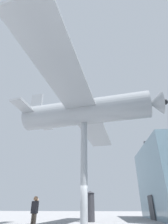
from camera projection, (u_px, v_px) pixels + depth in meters
support_pylon_central at (84, 170)px, 12.28m from camera, size 0.49×0.49×7.11m
suspended_airplane at (86, 112)px, 14.42m from camera, size 18.80×11.88×3.52m
visitor_person at (34, 210)px, 10.79m from camera, size 0.34×0.45×1.85m
visitor_second at (36, 209)px, 14.23m from camera, size 0.44×0.44×1.87m
info_kiosk at (90, 206)px, 16.42m from camera, size 0.91×0.91×2.57m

